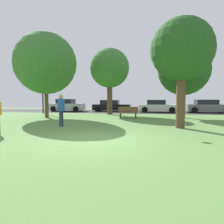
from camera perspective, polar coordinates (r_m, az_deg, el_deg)
name	(u,v)px	position (r m, az deg, el deg)	size (l,w,h in m)	color
ground_plane	(96,140)	(7.76, -4.62, -7.93)	(44.00, 44.00, 0.00)	#5B8442
road_strip	(129,112)	(23.48, 5.05, 0.12)	(44.00, 6.40, 0.01)	#28282B
oak_tree_left	(46,64)	(17.42, -18.53, 13.08)	(4.98, 4.98, 6.90)	brown
maple_tree_near	(184,70)	(17.13, 19.90, 11.35)	(4.09, 4.09, 5.92)	brown
birch_tree_lone	(182,50)	(11.49, 19.44, 16.38)	(3.28, 3.28, 5.79)	brown
oak_tree_right	(110,68)	(19.69, -0.69, 12.40)	(3.81, 3.81, 6.41)	brown
person_catcher	(61,109)	(11.45, -14.42, 0.94)	(0.36, 0.30, 1.81)	#2D334C
frisbee_disc	(159,94)	(9.38, 13.35, 5.02)	(0.29, 0.29, 0.08)	yellow
parked_car_silver	(67,106)	(24.90, -12.78, 1.81)	(4.02, 2.05, 1.48)	#B7B7BC
parked_car_black	(111,106)	(24.00, -0.19, 1.70)	(4.48, 1.97, 1.36)	black
parked_car_white	(157,106)	(23.11, 12.92, 1.56)	(4.18, 2.02, 1.40)	white
parked_car_grey	(208,107)	(24.18, 25.79, 1.40)	(4.59, 2.08, 1.43)	slate
park_bench	(128,112)	(15.88, 4.66, -0.10)	(1.60, 0.45, 0.90)	brown
street_lamp_post	(43,92)	(22.33, -19.30, 5.47)	(0.14, 0.14, 4.50)	#2D2D33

